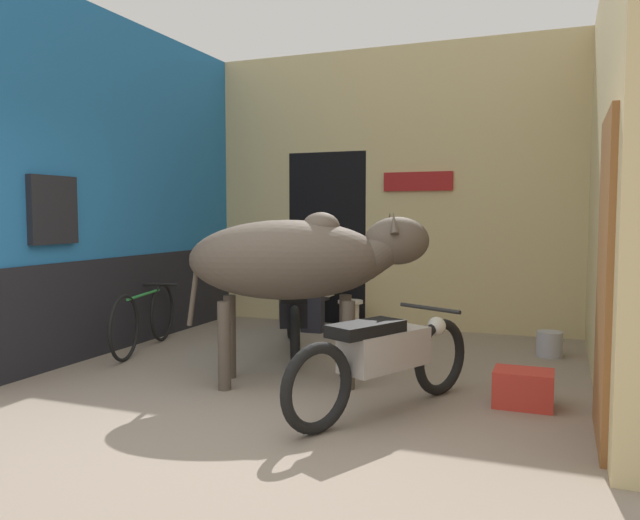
% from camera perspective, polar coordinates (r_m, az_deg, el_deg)
% --- Properties ---
extents(ground_plane, '(30.00, 30.00, 0.00)m').
position_cam_1_polar(ground_plane, '(4.42, -8.74, -15.27)').
color(ground_plane, gray).
extents(wall_left_shopfront, '(0.25, 4.21, 3.59)m').
position_cam_1_polar(wall_left_shopfront, '(7.30, -17.49, 6.12)').
color(wall_left_shopfront, '#236BAD').
rests_on(wall_left_shopfront, ground_plane).
extents(wall_back_with_doorway, '(4.75, 0.93, 3.59)m').
position_cam_1_polar(wall_back_with_doorway, '(8.42, 4.66, 4.80)').
color(wall_back_with_doorway, '#D1BC84').
rests_on(wall_back_with_doorway, ground_plane).
extents(wall_right_with_door, '(0.22, 4.21, 3.59)m').
position_cam_1_polar(wall_right_with_door, '(5.68, 25.11, 6.83)').
color(wall_right_with_door, '#D1BC84').
rests_on(wall_right_with_door, ground_plane).
extents(cow, '(2.11, 1.32, 1.50)m').
position_cam_1_polar(cow, '(5.36, -1.88, -0.01)').
color(cow, '#4C4238').
rests_on(cow, ground_plane).
extents(motorcycle_near, '(0.97, 1.80, 0.74)m').
position_cam_1_polar(motorcycle_near, '(4.68, 5.93, -8.74)').
color(motorcycle_near, black).
rests_on(motorcycle_near, ground_plane).
extents(motorcycle_far, '(0.96, 1.81, 0.72)m').
position_cam_1_polar(motorcycle_far, '(6.68, -2.54, -4.90)').
color(motorcycle_far, black).
rests_on(motorcycle_far, ground_plane).
extents(bicycle, '(0.54, 1.65, 0.69)m').
position_cam_1_polar(bicycle, '(7.00, -15.73, -5.16)').
color(bicycle, black).
rests_on(bicycle, ground_plane).
extents(shopkeeper_seated, '(0.39, 0.34, 1.22)m').
position_cam_1_polar(shopkeeper_seated, '(7.84, -0.35, -1.87)').
color(shopkeeper_seated, '#282833').
rests_on(shopkeeper_seated, ground_plane).
extents(plastic_stool, '(0.32, 0.32, 0.39)m').
position_cam_1_polar(plastic_stool, '(7.85, 2.79, -5.01)').
color(plastic_stool, beige).
rests_on(plastic_stool, ground_plane).
extents(crate, '(0.44, 0.32, 0.28)m').
position_cam_1_polar(crate, '(5.11, 18.10, -11.09)').
color(crate, red).
rests_on(crate, ground_plane).
extents(bucket, '(0.26, 0.26, 0.26)m').
position_cam_1_polar(bucket, '(6.91, 20.25, -7.23)').
color(bucket, '#A8A8B2').
rests_on(bucket, ground_plane).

